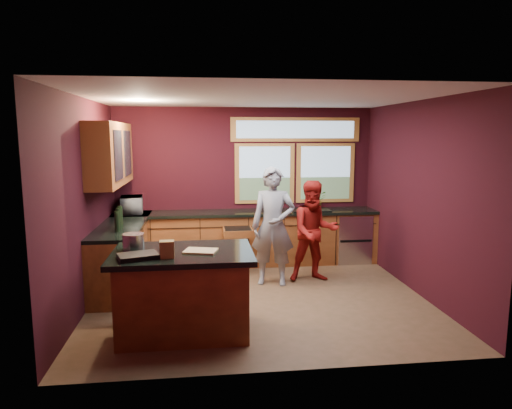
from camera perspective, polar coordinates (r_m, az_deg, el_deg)
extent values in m
plane|color=brown|center=(6.43, 0.39, -11.55)|extent=(4.50, 4.50, 0.00)
cube|color=black|center=(8.07, -1.39, 2.45)|extent=(4.50, 0.02, 2.70)
cube|color=black|center=(4.15, 3.90, -3.45)|extent=(4.50, 0.02, 2.70)
cube|color=black|center=(6.23, -20.60, 0.07)|extent=(0.02, 4.00, 2.70)
cube|color=black|center=(6.75, 19.71, 0.75)|extent=(0.02, 4.00, 2.70)
cube|color=silver|center=(6.05, 0.42, 13.21)|extent=(4.50, 4.00, 0.02)
cube|color=#758CA2|center=(8.07, 1.10, 3.89)|extent=(1.06, 0.02, 1.06)
cube|color=#758CA2|center=(8.30, 8.66, 3.92)|extent=(1.06, 0.02, 1.06)
cube|color=#A87030|center=(8.14, 5.00, 9.32)|extent=(2.30, 0.02, 0.42)
cube|color=#572C14|center=(6.96, -17.77, 6.02)|extent=(0.36, 1.80, 0.90)
cube|color=#572C14|center=(7.92, -1.15, -4.33)|extent=(4.50, 0.60, 0.88)
cube|color=black|center=(7.82, -1.16, -1.03)|extent=(4.50, 0.64, 0.05)
cube|color=#B7B7BC|center=(8.29, 11.72, -4.04)|extent=(0.60, 0.58, 0.85)
cube|color=black|center=(7.98, 6.75, -0.90)|extent=(0.66, 0.46, 0.05)
cube|color=#572C14|center=(7.16, -16.26, -6.09)|extent=(0.60, 2.30, 0.88)
cube|color=black|center=(7.06, -16.34, -2.44)|extent=(0.64, 2.30, 0.05)
cube|color=#572C14|center=(5.30, -9.04, -11.08)|extent=(1.40, 0.90, 0.88)
cube|color=black|center=(5.16, -9.16, -6.11)|extent=(1.55, 1.05, 0.06)
imported|color=slate|center=(6.78, 2.16, -2.74)|extent=(0.73, 0.56, 1.77)
imported|color=maroon|center=(7.00, 7.31, -3.34)|extent=(0.76, 0.59, 1.55)
imported|color=#999999|center=(7.85, -15.25, -0.05)|extent=(0.41, 0.56, 0.29)
imported|color=#999999|center=(8.07, 7.69, 0.53)|extent=(0.29, 0.25, 0.32)
cylinder|color=white|center=(8.00, 7.10, 0.32)|extent=(0.12, 0.12, 0.28)
cube|color=tan|center=(5.09, -6.93, -5.78)|extent=(0.40, 0.33, 0.02)
cylinder|color=#A8A8AC|center=(5.33, -15.07, -4.50)|extent=(0.24, 0.24, 0.18)
cube|color=brown|center=(4.89, -11.07, -5.51)|extent=(0.16, 0.13, 0.18)
cube|color=black|center=(4.94, -14.54, -6.27)|extent=(0.47, 0.39, 0.05)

